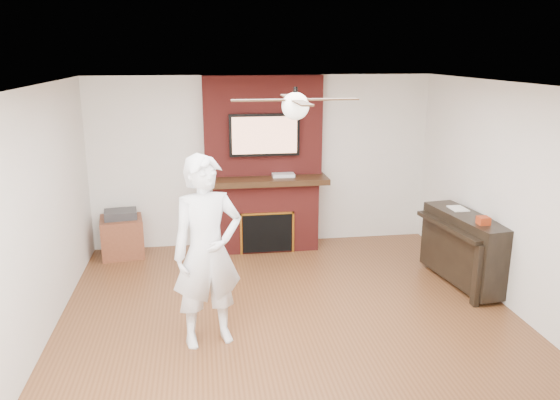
{
  "coord_description": "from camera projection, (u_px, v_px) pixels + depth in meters",
  "views": [
    {
      "loc": [
        -0.9,
        -5.12,
        2.82
      ],
      "look_at": [
        -0.01,
        0.9,
        1.16
      ],
      "focal_mm": 35.0,
      "sensor_mm": 36.0,
      "label": 1
    }
  ],
  "objects": [
    {
      "name": "candle_orange",
      "position": [
        263.0,
        248.0,
        7.95
      ],
      "size": [
        0.07,
        0.07,
        0.11
      ],
      "primitive_type": "cylinder",
      "color": "red",
      "rests_on": "ground"
    },
    {
      "name": "fireplace",
      "position": [
        264.0,
        181.0,
        7.92
      ],
      "size": [
        1.78,
        0.64,
        2.5
      ],
      "color": "maroon",
      "rests_on": "ground"
    },
    {
      "name": "piano",
      "position": [
        464.0,
        247.0,
        6.74
      ],
      "size": [
        0.68,
        1.41,
        0.99
      ],
      "rotation": [
        0.0,
        0.0,
        0.13
      ],
      "color": "black",
      "rests_on": "ground"
    },
    {
      "name": "tv",
      "position": [
        264.0,
        135.0,
        7.7
      ],
      "size": [
        1.0,
        0.08,
        0.6
      ],
      "color": "black",
      "rests_on": "fireplace"
    },
    {
      "name": "candle_green",
      "position": [
        263.0,
        249.0,
        7.93
      ],
      "size": [
        0.07,
        0.07,
        0.08
      ],
      "primitive_type": "cylinder",
      "color": "#518434",
      "rests_on": "ground"
    },
    {
      "name": "room_shell",
      "position": [
        295.0,
        215.0,
        5.42
      ],
      "size": [
        5.36,
        5.86,
        2.86
      ],
      "color": "#553019",
      "rests_on": "ground"
    },
    {
      "name": "person",
      "position": [
        207.0,
        252.0,
        5.25
      ],
      "size": [
        0.8,
        0.63,
        1.9
      ],
      "primitive_type": "imported",
      "rotation": [
        0.0,
        0.0,
        0.27
      ],
      "color": "white",
      "rests_on": "ground"
    },
    {
      "name": "candle_cream",
      "position": [
        278.0,
        247.0,
        8.0
      ],
      "size": [
        0.08,
        0.08,
        0.11
      ],
      "primitive_type": "cylinder",
      "color": "#FEDFCA",
      "rests_on": "ground"
    },
    {
      "name": "candle_blue",
      "position": [
        282.0,
        247.0,
        8.02
      ],
      "size": [
        0.06,
        0.06,
        0.09
      ],
      "primitive_type": "cylinder",
      "color": "#3651A4",
      "rests_on": "ground"
    },
    {
      "name": "ceiling_fan",
      "position": [
        295.0,
        105.0,
        5.14
      ],
      "size": [
        1.21,
        1.21,
        0.31
      ],
      "color": "black",
      "rests_on": "room_shell"
    },
    {
      "name": "cable_box",
      "position": [
        283.0,
        175.0,
        7.84
      ],
      "size": [
        0.32,
        0.18,
        0.05
      ],
      "primitive_type": "cube",
      "rotation": [
        0.0,
        0.0,
        0.01
      ],
      "color": "silver",
      "rests_on": "fireplace"
    },
    {
      "name": "side_table",
      "position": [
        122.0,
        235.0,
        7.75
      ],
      "size": [
        0.65,
        0.65,
        0.66
      ],
      "rotation": [
        0.0,
        0.0,
        0.14
      ],
      "color": "brown",
      "rests_on": "ground"
    }
  ]
}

